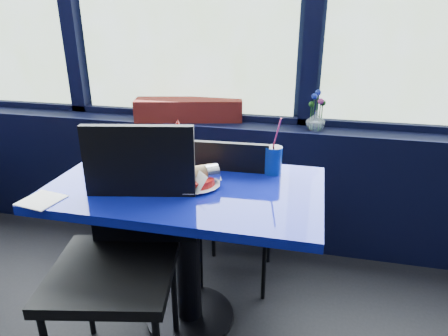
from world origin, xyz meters
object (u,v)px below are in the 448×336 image
chair_near_front (125,241)px  planter_box (189,110)px  chair_near_back (234,204)px  ketchup_bottle (179,148)px  food_basket (189,179)px  soda_cup (273,159)px  flower_vase (316,118)px  near_table (187,221)px

chair_near_front → planter_box: 1.18m
chair_near_back → ketchup_bottle: (-0.24, -0.15, 0.35)m
food_basket → ketchup_bottle: size_ratio=1.13×
chair_near_front → soda_cup: bearing=31.0°
chair_near_back → soda_cup: soda_cup is taller
planter_box → chair_near_back: bearing=-66.3°
planter_box → flower_vase: 0.80m
planter_box → near_table: bearing=-86.7°
chair_near_back → planter_box: 0.78m
planter_box → flower_vase: (0.80, -0.05, 0.00)m
near_table → soda_cup: size_ratio=4.34×
food_basket → planter_box: bearing=97.1°
ketchup_bottle → flower_vase: bearing=46.3°
near_table → planter_box: 0.96m
soda_cup → flower_vase: bearing=73.2°
near_table → chair_near_front: 0.32m
flower_vase → chair_near_back: bearing=-127.7°
soda_cup → chair_near_front: bearing=-137.2°
near_table → chair_near_front: (-0.17, -0.27, 0.04)m
chair_near_front → chair_near_back: size_ratio=1.18×
chair_near_front → flower_vase: chair_near_front is taller
chair_near_front → ketchup_bottle: bearing=66.7°
chair_near_back → food_basket: size_ratio=3.14×
near_table → soda_cup: 0.49m
ketchup_bottle → chair_near_back: bearing=32.9°
near_table → flower_vase: 1.03m
flower_vase → ketchup_bottle: size_ratio=0.95×
flower_vase → planter_box: bearing=176.2°
chair_near_back → food_basket: (-0.13, -0.33, 0.27)m
flower_vase → chair_near_front: bearing=-123.2°
chair_near_front → chair_near_back: bearing=49.2°
flower_vase → ketchup_bottle: (-0.62, -0.65, -0.01)m
planter_box → flower_vase: bearing=-17.0°
ketchup_bottle → food_basket: bearing=-59.0°
near_table → chair_near_back: chair_near_back is taller
near_table → soda_cup: bearing=31.9°
chair_near_back → near_table: bearing=61.6°
flower_vase → near_table: bearing=-123.4°
chair_near_back → soda_cup: bearing=151.9°
chair_near_back → soda_cup: size_ratio=3.22×
near_table → ketchup_bottle: size_ratio=4.76×
chair_near_front → soda_cup: size_ratio=3.80×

